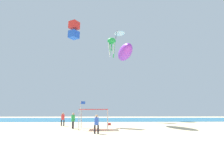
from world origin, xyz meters
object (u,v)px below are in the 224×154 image
object	(u,v)px
kite_octopus_green	(112,42)
kite_box_red	(74,30)
person_near_tent	(63,118)
person_central	(97,122)
canopy_tent	(94,110)
kite_delta_white	(120,33)
banner_flag	(81,111)
cooler_box	(109,124)
person_leftmost	(73,119)
kite_inflatable_purple	(125,52)

from	to	relation	value
kite_octopus_green	kite_box_red	bearing A→B (deg)	-21.40
person_near_tent	person_central	world-z (taller)	person_near_tent
canopy_tent	kite_delta_white	world-z (taller)	kite_delta_white
person_near_tent	banner_flag	world-z (taller)	banner_flag
person_near_tent	banner_flag	bearing A→B (deg)	-54.79
person_central	cooler_box	xyz separation A→B (m)	(1.41, 10.96, -0.82)
person_leftmost	banner_flag	bearing A→B (deg)	133.07
person_leftmost	kite_delta_white	distance (m)	34.09
kite_octopus_green	kite_box_red	xyz separation A→B (m)	(-6.86, -11.54, -2.36)
person_leftmost	person_central	world-z (taller)	person_leftmost
person_near_tent	person_leftmost	bearing A→B (deg)	-74.72
person_leftmost	person_central	size ratio (longest dim) A/B	1.09
person_central	kite_octopus_green	xyz separation A→B (m)	(2.30, 24.13, 17.00)
kite_inflatable_purple	person_leftmost	bearing A→B (deg)	-52.27
canopy_tent	person_central	bearing A→B (deg)	-83.87
canopy_tent	person_near_tent	world-z (taller)	canopy_tent
banner_flag	kite_octopus_green	bearing A→B (deg)	75.22
banner_flag	cooler_box	size ratio (longest dim) A/B	5.74
person_near_tent	cooler_box	distance (m)	6.73
person_near_tent	kite_box_red	distance (m)	14.88
kite_inflatable_purple	kite_octopus_green	world-z (taller)	kite_octopus_green
kite_inflatable_purple	banner_flag	bearing A→B (deg)	-57.28
banner_flag	kite_inflatable_purple	xyz separation A→B (m)	(6.24, 4.63, 9.41)
canopy_tent	kite_box_red	xyz separation A→B (m)	(-4.07, 8.12, 13.50)
banner_flag	person_near_tent	bearing A→B (deg)	136.38
person_central	banner_flag	size ratio (longest dim) A/B	0.52
banner_flag	kite_inflatable_purple	world-z (taller)	kite_inflatable_purple
person_leftmost	cooler_box	distance (m)	7.25
person_leftmost	kite_inflatable_purple	world-z (taller)	kite_inflatable_purple
banner_flag	person_central	bearing A→B (deg)	-71.60
cooler_box	kite_inflatable_purple	xyz separation A→B (m)	(2.57, 0.48, 11.23)
cooler_box	kite_octopus_green	xyz separation A→B (m)	(0.89, 13.17, 17.82)
person_near_tent	person_central	distance (m)	10.79
kite_delta_white	person_near_tent	bearing A→B (deg)	-156.58
person_leftmost	canopy_tent	bearing A→B (deg)	50.53
person_near_tent	banner_flag	xyz separation A→B (m)	(2.83, -2.70, 0.90)
canopy_tent	cooler_box	xyz separation A→B (m)	(1.89, 6.49, -1.96)
banner_flag	kite_delta_white	xyz separation A→B (m)	(6.94, 23.42, 20.99)
canopy_tent	kite_delta_white	xyz separation A→B (m)	(5.16, 25.75, 20.86)
person_leftmost	kite_box_red	size ratio (longest dim) A/B	0.61
banner_flag	kite_delta_white	bearing A→B (deg)	73.48
kite_octopus_green	canopy_tent	bearing A→B (deg)	1.26
person_central	kite_box_red	distance (m)	19.84
canopy_tent	banner_flag	size ratio (longest dim) A/B	0.98
kite_inflatable_purple	kite_delta_white	world-z (taller)	kite_delta_white
canopy_tent	cooler_box	world-z (taller)	canopy_tent
kite_delta_white	kite_octopus_green	bearing A→B (deg)	-152.61
cooler_box	kite_inflatable_purple	bearing A→B (deg)	10.52
banner_flag	kite_box_red	distance (m)	14.99
canopy_tent	kite_box_red	bearing A→B (deg)	116.65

